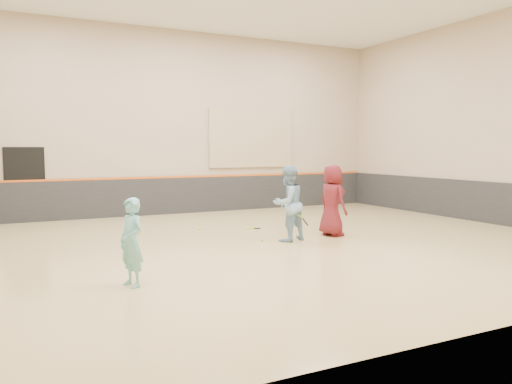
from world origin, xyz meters
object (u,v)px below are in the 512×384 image
girl (132,242)px  instructor (288,203)px  young_man (332,200)px  spare_racket (250,227)px

girl → instructor: instructor is taller
girl → young_man: bearing=94.3°
girl → instructor: size_ratio=0.79×
young_man → spare_racket: bearing=31.5°
instructor → young_man: (1.34, 0.14, -0.00)m
girl → instructor: 4.69m
instructor → spare_racket: instructor is taller
girl → young_man: young_man is taller
young_man → spare_racket: 2.45m
young_man → instructor: bearing=90.6°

